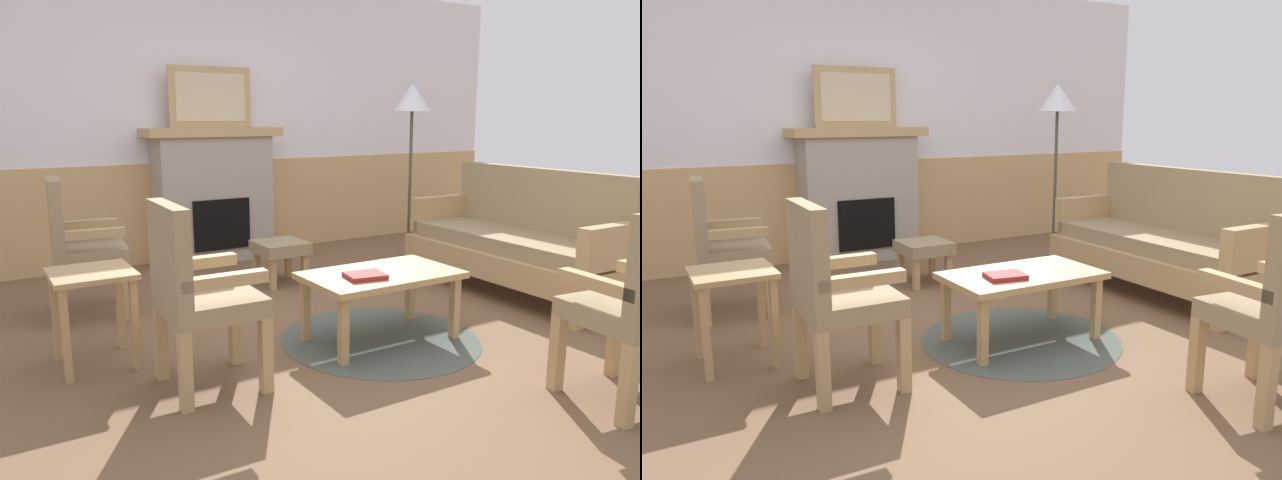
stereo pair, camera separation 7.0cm
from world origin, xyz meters
TOP-DOWN VIEW (x-y plane):
  - ground_plane at (0.00, 0.00)m, footprint 14.00×14.00m
  - wall_back at (0.00, 2.60)m, footprint 7.20×0.14m
  - fireplace at (0.00, 2.35)m, footprint 1.30×0.44m
  - framed_picture at (0.00, 2.35)m, footprint 0.80×0.04m
  - couch at (1.67, 0.09)m, footprint 0.70×1.80m
  - coffee_table at (0.09, -0.24)m, footprint 0.96×0.56m
  - round_rug at (0.09, -0.24)m, footprint 1.26×1.26m
  - book_on_table at (-0.08, -0.30)m, footprint 0.26×0.22m
  - footstool at (0.16, 1.26)m, footprint 0.40×0.40m
  - armchair_near_fireplace at (-1.13, -0.33)m, footprint 0.49×0.49m
  - armchair_by_window_left at (-1.44, 1.22)m, footprint 0.53×0.53m
  - side_table at (-1.53, 0.27)m, footprint 0.44×0.44m
  - floor_lamp_by_couch at (1.60, 1.35)m, footprint 0.36×0.36m

SIDE VIEW (x-z plane):
  - ground_plane at x=0.00m, z-range 0.00..0.00m
  - round_rug at x=0.09m, z-range 0.00..0.01m
  - footstool at x=0.16m, z-range 0.10..0.46m
  - coffee_table at x=0.09m, z-range 0.17..0.61m
  - couch at x=1.67m, z-range -0.09..0.89m
  - side_table at x=-1.53m, z-range 0.16..0.71m
  - book_on_table at x=-0.08m, z-range 0.44..0.47m
  - armchair_near_fireplace at x=-1.13m, z-range 0.05..1.03m
  - armchair_by_window_left at x=-1.44m, z-range 0.05..1.03m
  - fireplace at x=0.00m, z-range 0.01..1.29m
  - wall_back at x=0.00m, z-range -0.04..2.66m
  - floor_lamp_by_couch at x=1.60m, z-range 0.61..2.29m
  - framed_picture at x=0.00m, z-range 1.28..1.84m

